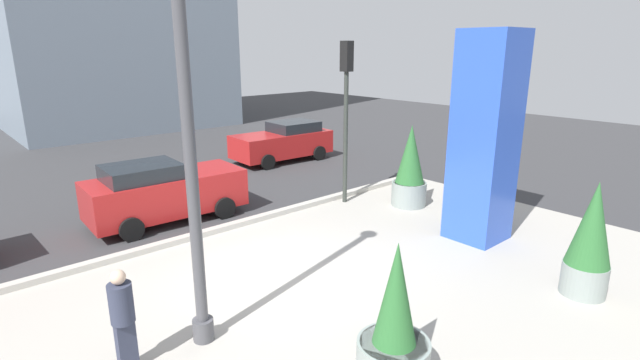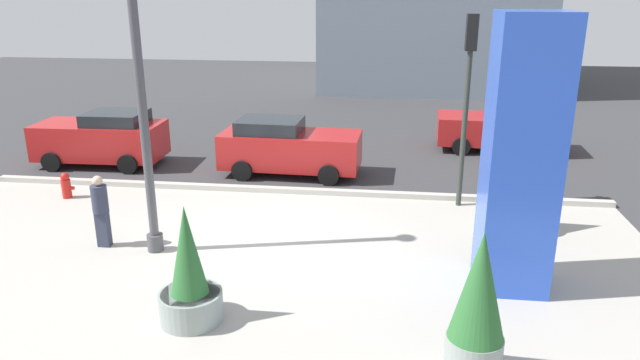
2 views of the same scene
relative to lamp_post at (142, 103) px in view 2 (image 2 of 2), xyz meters
name	(u,v)px [view 2 (image 2 of 2)]	position (x,y,z in m)	size (l,w,h in m)	color
ground_plane	(294,183)	(2.33, 5.10, -3.40)	(60.00, 60.00, 0.00)	#38383A
plaza_pavement	(246,275)	(2.33, -0.90, -3.40)	(18.00, 10.00, 0.02)	#ADA89E
curb_strip	(289,190)	(2.33, 4.22, -3.32)	(18.00, 0.24, 0.16)	#B7B2A8
lamp_post	(142,103)	(0.00, 0.00, 0.00)	(0.44, 0.44, 6.96)	#4C4C51
art_pillar_blue	(521,157)	(7.66, -0.62, -0.73)	(1.31, 1.31, 5.32)	blue
potted_plant_near_left	(478,307)	(6.60, -3.70, -2.22)	(0.88, 0.88, 2.41)	gray
potted_plant_curbside	(523,185)	(8.42, 2.24, -2.22)	(1.10, 1.10, 2.59)	gray
potted_plant_by_pillar	(189,279)	(1.78, -2.73, -2.57)	(1.14, 1.14, 2.20)	gray
fire_hydrant	(66,186)	(-3.84, 3.04, -3.03)	(0.36, 0.26, 0.75)	red
traffic_light_far_side	(468,81)	(7.11, 3.83, 0.00)	(0.28, 0.42, 5.07)	#333833
car_curb_west	(102,138)	(-4.33, 6.30, -2.48)	(4.17, 2.12, 1.81)	red
car_passing_lane	(502,127)	(9.18, 9.84, -2.55)	(4.46, 2.22, 1.69)	red
car_far_lane	(288,147)	(1.99, 6.03, -2.51)	(4.42, 2.14, 1.77)	red
pedestrian_on_sidewalk	(101,208)	(-1.26, 0.08, -2.44)	(0.36, 0.36, 1.71)	#33384C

